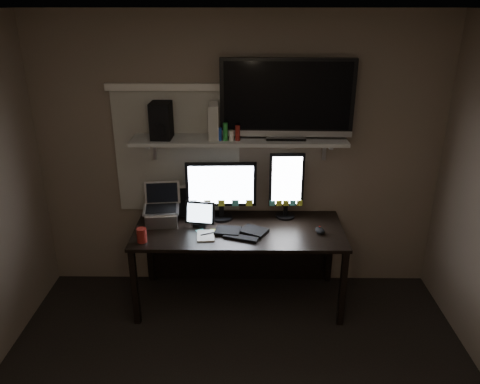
{
  "coord_description": "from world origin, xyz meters",
  "views": [
    {
      "loc": [
        0.05,
        -2.18,
        2.55
      ],
      "look_at": [
        0.01,
        1.25,
        1.14
      ],
      "focal_mm": 35.0,
      "sensor_mm": 36.0,
      "label": 1
    }
  ],
  "objects_px": {
    "keyboard": "(241,231)",
    "game_console": "(214,121)",
    "monitor_portrait": "(286,185)",
    "mouse": "(320,230)",
    "laptop": "(161,206)",
    "tv": "(287,99)",
    "speaker": "(161,120)",
    "cup": "(142,235)",
    "monitor_landscape": "(221,190)",
    "desk": "(239,240)",
    "tablet": "(200,214)"
  },
  "relations": [
    {
      "from": "tablet",
      "to": "speaker",
      "type": "relative_size",
      "value": 0.86
    },
    {
      "from": "monitor_portrait",
      "to": "speaker",
      "type": "bearing_deg",
      "value": -179.06
    },
    {
      "from": "desk",
      "to": "monitor_landscape",
      "type": "distance_m",
      "value": 0.48
    },
    {
      "from": "tablet",
      "to": "speaker",
      "type": "distance_m",
      "value": 0.86
    },
    {
      "from": "monitor_landscape",
      "to": "laptop",
      "type": "distance_m",
      "value": 0.54
    },
    {
      "from": "monitor_portrait",
      "to": "tablet",
      "type": "xyz_separation_m",
      "value": [
        -0.76,
        -0.19,
        -0.19
      ]
    },
    {
      "from": "desk",
      "to": "monitor_portrait",
      "type": "xyz_separation_m",
      "value": [
        0.42,
        0.12,
        0.48
      ]
    },
    {
      "from": "laptop",
      "to": "cup",
      "type": "height_order",
      "value": "laptop"
    },
    {
      "from": "keyboard",
      "to": "speaker",
      "type": "bearing_deg",
      "value": 177.43
    },
    {
      "from": "cup",
      "to": "game_console",
      "type": "height_order",
      "value": "game_console"
    },
    {
      "from": "monitor_landscape",
      "to": "speaker",
      "type": "bearing_deg",
      "value": -179.54
    },
    {
      "from": "desk",
      "to": "keyboard",
      "type": "xyz_separation_m",
      "value": [
        0.02,
        -0.2,
        0.19
      ]
    },
    {
      "from": "monitor_portrait",
      "to": "mouse",
      "type": "bearing_deg",
      "value": -51.14
    },
    {
      "from": "game_console",
      "to": "speaker",
      "type": "xyz_separation_m",
      "value": [
        -0.43,
        -0.02,
        0.01
      ]
    },
    {
      "from": "laptop",
      "to": "game_console",
      "type": "xyz_separation_m",
      "value": [
        0.47,
        0.12,
        0.72
      ]
    },
    {
      "from": "monitor_landscape",
      "to": "laptop",
      "type": "bearing_deg",
      "value": -168.87
    },
    {
      "from": "laptop",
      "to": "keyboard",
      "type": "bearing_deg",
      "value": -19.49
    },
    {
      "from": "monitor_portrait",
      "to": "game_console",
      "type": "height_order",
      "value": "game_console"
    },
    {
      "from": "game_console",
      "to": "monitor_portrait",
      "type": "bearing_deg",
      "value": -0.91
    },
    {
      "from": "keyboard",
      "to": "cup",
      "type": "relative_size",
      "value": 3.74
    },
    {
      "from": "laptop",
      "to": "tv",
      "type": "relative_size",
      "value": 0.32
    },
    {
      "from": "desk",
      "to": "laptop",
      "type": "bearing_deg",
      "value": -177.15
    },
    {
      "from": "mouse",
      "to": "tv",
      "type": "relative_size",
      "value": 0.11
    },
    {
      "from": "laptop",
      "to": "game_console",
      "type": "height_order",
      "value": "game_console"
    },
    {
      "from": "keyboard",
      "to": "game_console",
      "type": "relative_size",
      "value": 1.54
    },
    {
      "from": "mouse",
      "to": "tv",
      "type": "bearing_deg",
      "value": 125.43
    },
    {
      "from": "laptop",
      "to": "tv",
      "type": "height_order",
      "value": "tv"
    },
    {
      "from": "keyboard",
      "to": "tv",
      "type": "height_order",
      "value": "tv"
    },
    {
      "from": "laptop",
      "to": "tv",
      "type": "xyz_separation_m",
      "value": [
        1.07,
        0.12,
        0.9
      ]
    },
    {
      "from": "laptop",
      "to": "speaker",
      "type": "xyz_separation_m",
      "value": [
        0.03,
        0.1,
        0.73
      ]
    },
    {
      "from": "monitor_landscape",
      "to": "game_console",
      "type": "height_order",
      "value": "game_console"
    },
    {
      "from": "tv",
      "to": "speaker",
      "type": "height_order",
      "value": "tv"
    },
    {
      "from": "mouse",
      "to": "tv",
      "type": "height_order",
      "value": "tv"
    },
    {
      "from": "keyboard",
      "to": "desk",
      "type": "bearing_deg",
      "value": 114.25
    },
    {
      "from": "keyboard",
      "to": "monitor_portrait",
      "type": "bearing_deg",
      "value": 57.33
    },
    {
      "from": "keyboard",
      "to": "speaker",
      "type": "distance_m",
      "value": 1.14
    },
    {
      "from": "cup",
      "to": "game_console",
      "type": "distance_m",
      "value": 1.11
    },
    {
      "from": "tablet",
      "to": "mouse",
      "type": "bearing_deg",
      "value": 1.69
    },
    {
      "from": "monitor_portrait",
      "to": "mouse",
      "type": "relative_size",
      "value": 5.25
    },
    {
      "from": "keyboard",
      "to": "tv",
      "type": "bearing_deg",
      "value": 56.03
    },
    {
      "from": "monitor_landscape",
      "to": "desk",
      "type": "bearing_deg",
      "value": -29.91
    },
    {
      "from": "mouse",
      "to": "tv",
      "type": "distance_m",
      "value": 1.13
    },
    {
      "from": "speaker",
      "to": "mouse",
      "type": "bearing_deg",
      "value": -8.78
    },
    {
      "from": "tv",
      "to": "speaker",
      "type": "bearing_deg",
      "value": -177.38
    },
    {
      "from": "monitor_portrait",
      "to": "keyboard",
      "type": "distance_m",
      "value": 0.59
    },
    {
      "from": "speaker",
      "to": "laptop",
      "type": "bearing_deg",
      "value": -106.66
    },
    {
      "from": "desk",
      "to": "keyboard",
      "type": "height_order",
      "value": "keyboard"
    },
    {
      "from": "laptop",
      "to": "monitor_landscape",
      "type": "bearing_deg",
      "value": 6.42
    },
    {
      "from": "mouse",
      "to": "tablet",
      "type": "xyz_separation_m",
      "value": [
        -1.03,
        0.12,
        0.09
      ]
    },
    {
      "from": "monitor_portrait",
      "to": "tv",
      "type": "xyz_separation_m",
      "value": [
        -0.03,
        -0.04,
        0.77
      ]
    }
  ]
}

